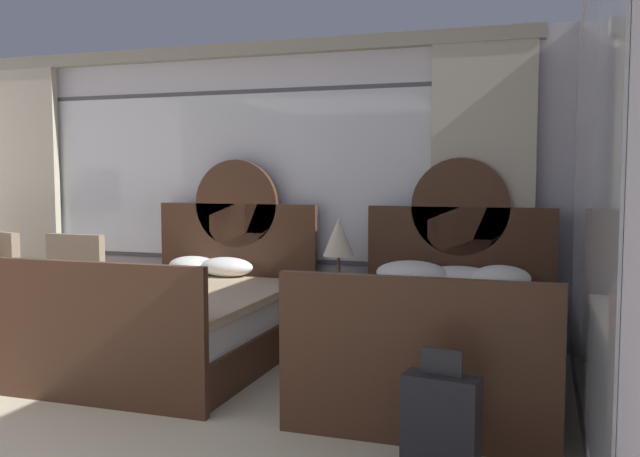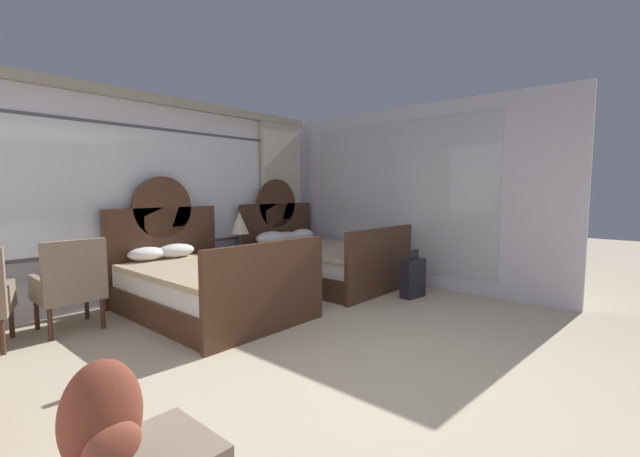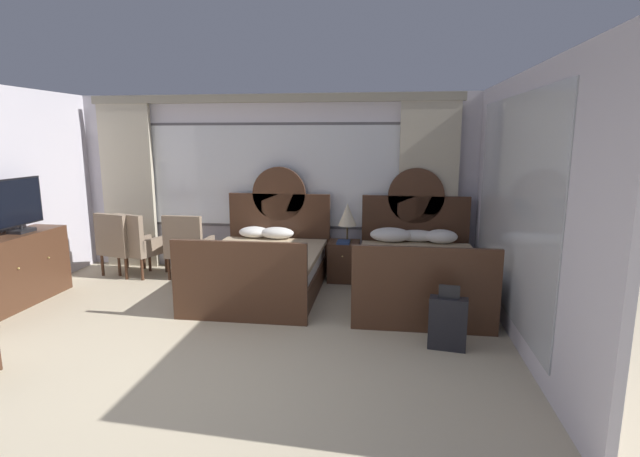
{
  "view_description": "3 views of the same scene",
  "coord_description": "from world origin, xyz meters",
  "views": [
    {
      "loc": [
        2.8,
        -1.95,
        1.48
      ],
      "look_at": [
        1.41,
        2.27,
        1.13
      ],
      "focal_mm": 37.98,
      "sensor_mm": 36.0,
      "label": 1
    },
    {
      "loc": [
        -2.55,
        -1.4,
        1.45
      ],
      "look_at": [
        1.42,
        2.1,
        0.95
      ],
      "focal_mm": 23.03,
      "sensor_mm": 36.0,
      "label": 2
    },
    {
      "loc": [
        1.73,
        -3.33,
        2.06
      ],
      "look_at": [
        1.02,
        1.79,
        1.07
      ],
      "focal_mm": 27.0,
      "sensor_mm": 36.0,
      "label": 3
    }
  ],
  "objects": [
    {
      "name": "ground_plane",
      "position": [
        0.0,
        0.0,
        0.0
      ],
      "size": [
        24.0,
        24.0,
        0.0
      ],
      "primitive_type": "plane",
      "color": "#BCAD8E"
    },
    {
      "name": "wall_back_window",
      "position": [
        0.0,
        3.88,
        1.4
      ],
      "size": [
        6.09,
        0.22,
        2.7
      ],
      "color": "silver",
      "rests_on": "ground_plane"
    },
    {
      "name": "wall_right_mirror",
      "position": [
        3.08,
        1.67,
        1.35
      ],
      "size": [
        0.08,
        4.48,
        2.7
      ],
      "color": "silver",
      "rests_on": "ground_plane"
    },
    {
      "name": "bed_near_window",
      "position": [
        0.12,
        2.73,
        0.34
      ],
      "size": [
        1.55,
        2.14,
        1.62
      ],
      "color": "#472B1C",
      "rests_on": "ground_plane"
    },
    {
      "name": "bed_near_mirror",
      "position": [
        2.16,
        2.75,
        0.35
      ],
      "size": [
        1.55,
        2.14,
        1.62
      ],
      "color": "#472B1C",
      "rests_on": "ground_plane"
    },
    {
      "name": "nightstand_between_beds",
      "position": [
        1.14,
        3.42,
        0.29
      ],
      "size": [
        0.44,
        0.47,
        0.57
      ],
      "color": "#472B1C",
      "rests_on": "ground_plane"
    },
    {
      "name": "table_lamp_on_nightstand",
      "position": [
        1.19,
        3.47,
        0.96
      ],
      "size": [
        0.27,
        0.27,
        0.55
      ],
      "color": "brown",
      "rests_on": "nightstand_between_beds"
    },
    {
      "name": "book_on_nightstand",
      "position": [
        1.14,
        3.34,
        0.59
      ],
      "size": [
        0.18,
        0.26,
        0.03
      ],
      "color": "navy",
      "rests_on": "nightstand_between_beds"
    },
    {
      "name": "armchair_by_window_left",
      "position": [
        -1.15,
        3.23,
        0.5
      ],
      "size": [
        0.59,
        0.59,
        0.96
      ],
      "color": "#84705B",
      "rests_on": "ground_plane"
    },
    {
      "name": "backpack_on_bench",
      "position": [
        -2.04,
        0.05,
        0.66
      ],
      "size": [
        0.28,
        0.21,
        0.41
      ],
      "color": "brown",
      "rests_on": "luggage_bench"
    },
    {
      "name": "suitcase_on_floor",
      "position": [
        2.36,
        1.25,
        0.27
      ],
      "size": [
        0.38,
        0.21,
        0.65
      ],
      "color": "black",
      "rests_on": "ground_plane"
    }
  ]
}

